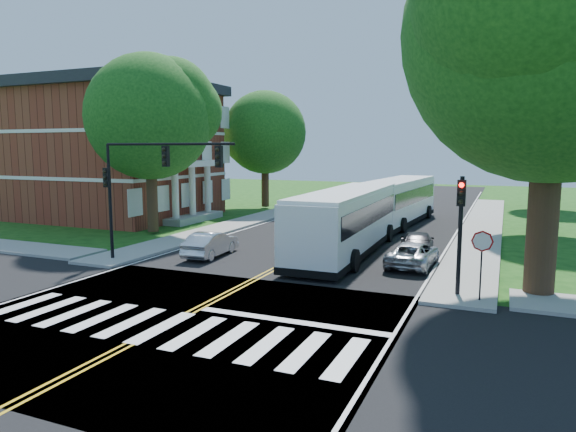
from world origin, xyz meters
The scene contains 24 objects.
ground centered at (0.00, 0.00, 0.00)m, with size 140.00×140.00×0.00m, color #134310.
road centered at (0.00, 18.00, 0.01)m, with size 14.00×96.00×0.01m, color black.
cross_road centered at (0.00, 0.00, 0.01)m, with size 60.00×12.00×0.01m, color black.
center_line centered at (0.00, 22.00, 0.01)m, with size 0.36×70.00×0.01m, color gold.
edge_line_w centered at (-6.80, 22.00, 0.01)m, with size 0.12×70.00×0.01m, color silver.
edge_line_e centered at (6.80, 22.00, 0.01)m, with size 0.12×70.00×0.01m, color silver.
crosswalk centered at (0.00, -0.50, 0.02)m, with size 12.60×3.00×0.01m, color silver.
stop_bar centered at (3.50, 1.60, 0.02)m, with size 6.60×0.40×0.01m, color silver.
sidewalk_nw centered at (-8.30, 25.00, 0.07)m, with size 2.60×40.00×0.15m, color gray.
sidewalk_ne centered at (8.30, 25.00, 0.07)m, with size 2.60×40.00×0.15m, color gray.
tree_ne_big centered at (11.00, 8.00, 9.62)m, with size 10.80×10.80×14.91m.
tree_west_near centered at (-11.50, 14.00, 7.53)m, with size 8.00×8.00×11.40m.
tree_west_far centered at (-11.00, 30.00, 7.00)m, with size 7.60×7.60×10.67m.
tree_east_mid centered at (11.50, 24.00, 7.86)m, with size 8.40×8.40×11.93m.
tree_east_far centered at (12.50, 40.00, 6.86)m, with size 7.20×7.20×10.34m.
brick_building centered at (-21.95, 20.00, 5.42)m, with size 20.00×13.00×10.80m.
signal_nw centered at (-5.86, 6.43, 4.38)m, with size 7.15×0.46×5.66m.
signal_ne centered at (8.20, 6.44, 2.96)m, with size 0.30×0.46×4.40m.
stop_sign centered at (9.00, 5.98, 2.03)m, with size 0.76×0.08×2.53m.
bus_lead centered at (2.03, 12.78, 1.79)m, with size 3.35×13.06×3.37m.
bus_follow centered at (2.41, 24.60, 1.75)m, with size 3.72×12.88×3.29m.
hatchback centered at (-4.22, 9.29, 0.66)m, with size 1.37×3.93×1.29m, color silver.
suv centered at (5.79, 11.07, 0.60)m, with size 1.94×4.21×1.17m, color #B3B6BB.
dark_sedan centered at (5.56, 13.76, 0.63)m, with size 1.73×4.26×1.24m, color black.
Camera 1 is at (9.66, -13.14, 5.55)m, focal length 32.00 mm.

